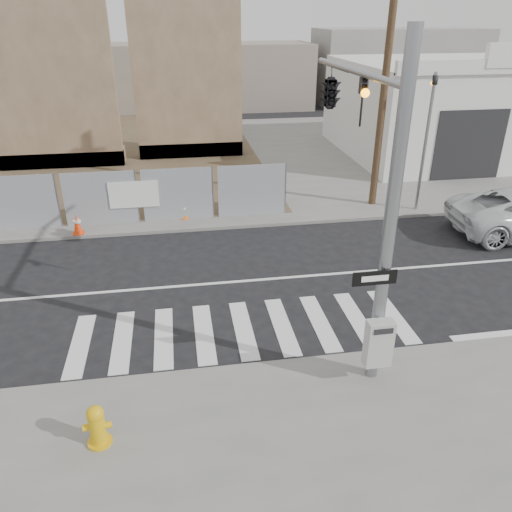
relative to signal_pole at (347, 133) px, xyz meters
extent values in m
plane|color=black|center=(-2.49, 2.05, -4.78)|extent=(100.00, 100.00, 0.00)
cube|color=slate|center=(-2.49, 16.05, -4.72)|extent=(50.00, 20.00, 0.12)
cylinder|color=gray|center=(0.01, -2.75, -1.16)|extent=(0.26, 0.26, 7.00)
cylinder|color=gray|center=(0.01, -0.15, 1.34)|extent=(0.14, 5.20, 0.14)
cube|color=#B2B2AF|center=(-0.04, -3.03, -3.64)|extent=(0.55, 0.30, 1.05)
cube|color=black|center=(-0.24, -2.91, -2.16)|extent=(0.90, 0.03, 0.30)
cube|color=silver|center=(-0.24, -2.93, -2.16)|extent=(0.55, 0.01, 0.12)
imported|color=black|center=(0.01, -0.75, 0.79)|extent=(0.16, 0.20, 1.00)
imported|color=black|center=(0.01, 1.45, 0.79)|extent=(0.53, 2.48, 1.00)
cylinder|color=gray|center=(5.51, 6.65, -2.06)|extent=(0.12, 0.12, 5.20)
imported|color=black|center=(5.51, 6.65, 0.44)|extent=(0.16, 0.20, 1.00)
cube|color=brown|center=(-9.49, 15.05, -0.66)|extent=(6.00, 0.50, 8.00)
cube|color=brown|center=(-9.49, 15.45, -4.26)|extent=(6.00, 1.30, 0.80)
cube|color=brown|center=(-2.99, 16.05, -0.66)|extent=(5.50, 0.50, 8.00)
cube|color=brown|center=(-2.99, 16.45, -4.26)|extent=(5.50, 1.30, 0.80)
cube|color=silver|center=(11.51, 15.05, -2.26)|extent=(12.00, 10.00, 4.80)
cube|color=black|center=(9.51, 10.03, -3.06)|extent=(3.40, 0.06, 3.20)
cylinder|color=#503A25|center=(4.01, 7.55, 0.34)|extent=(0.28, 0.28, 10.00)
cylinder|color=gold|center=(-5.63, -3.80, -4.64)|extent=(0.53, 0.53, 0.04)
cylinder|color=gold|center=(-5.63, -3.80, -4.32)|extent=(0.35, 0.35, 0.67)
sphere|color=gold|center=(-5.63, -3.80, -3.97)|extent=(0.31, 0.31, 0.31)
cylinder|color=gold|center=(-5.81, -3.80, -4.26)|extent=(0.18, 0.15, 0.12)
cylinder|color=gold|center=(-5.45, -3.80, -4.26)|extent=(0.18, 0.15, 0.12)
cube|color=#F6390C|center=(-7.50, 6.27, -4.64)|extent=(0.42, 0.42, 0.03)
cone|color=#F6390C|center=(-7.50, 6.27, -4.30)|extent=(0.37, 0.37, 0.73)
cylinder|color=silver|center=(-7.50, 6.27, -4.19)|extent=(0.28, 0.28, 0.08)
cube|color=orange|center=(-3.69, 7.15, -4.65)|extent=(0.41, 0.41, 0.03)
cone|color=orange|center=(-3.69, 7.15, -4.33)|extent=(0.36, 0.36, 0.67)
cylinder|color=silver|center=(-3.69, 7.15, -4.23)|extent=(0.26, 0.26, 0.08)
camera|label=1|loc=(-3.89, -10.90, 2.48)|focal=35.00mm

